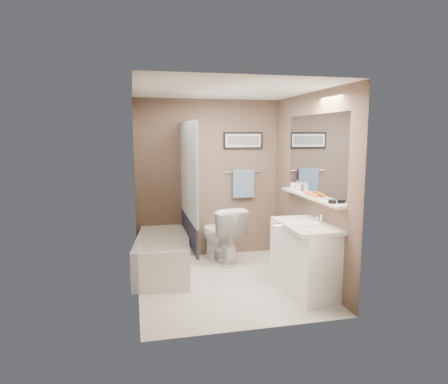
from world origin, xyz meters
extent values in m
plane|color=beige|center=(0.00, 0.00, 0.00)|extent=(2.50, 2.50, 0.00)
cube|color=white|center=(0.00, 0.00, 2.38)|extent=(2.20, 2.50, 0.04)
cube|color=brown|center=(0.00, 1.23, 1.20)|extent=(2.20, 0.04, 2.40)
cube|color=brown|center=(0.00, -1.23, 1.20)|extent=(2.20, 0.04, 2.40)
cube|color=brown|center=(-1.08, 0.00, 1.20)|extent=(0.04, 2.50, 2.40)
cube|color=brown|center=(1.08, 0.00, 1.20)|extent=(0.04, 2.50, 2.40)
cube|color=#C0AF91|center=(-1.09, 0.50, 1.00)|extent=(0.02, 1.55, 2.00)
cylinder|color=silver|center=(-0.40, 0.50, 2.05)|extent=(0.02, 1.55, 0.02)
cube|color=white|center=(-0.40, 0.50, 1.40)|extent=(0.03, 1.45, 1.28)
cube|color=#232743|center=(-0.40, 0.50, 0.58)|extent=(0.03, 1.45, 0.36)
cube|color=silver|center=(1.09, -0.15, 1.62)|extent=(0.02, 1.60, 1.00)
cube|color=silver|center=(1.04, -0.15, 1.10)|extent=(0.12, 1.60, 0.03)
cylinder|color=silver|center=(0.55, 1.22, 1.30)|extent=(0.60, 0.02, 0.02)
cube|color=#84A6C1|center=(0.55, 1.20, 1.12)|extent=(0.34, 0.05, 0.44)
cube|color=black|center=(0.55, 1.23, 1.78)|extent=(0.62, 0.02, 0.26)
cube|color=white|center=(0.55, 1.22, 1.78)|extent=(0.56, 0.00, 0.20)
cube|color=#595959|center=(0.55, 1.22, 1.78)|extent=(0.50, 0.00, 0.13)
cube|color=silver|center=(0.55, -1.24, 1.00)|extent=(0.80, 0.02, 2.00)
cylinder|color=silver|center=(0.22, -1.19, 1.00)|extent=(0.10, 0.02, 0.02)
cube|color=white|center=(-0.75, 0.59, 0.25)|extent=(0.87, 1.57, 0.50)
cube|color=beige|center=(-0.75, 0.59, 0.50)|extent=(0.56, 1.36, 0.02)
imported|color=white|center=(0.12, 0.89, 0.42)|extent=(0.68, 0.92, 0.83)
cube|color=white|center=(0.85, -0.50, 0.40)|extent=(0.61, 0.96, 0.80)
cube|color=beige|center=(0.84, -0.50, 0.82)|extent=(0.54, 0.96, 0.04)
cylinder|color=white|center=(0.83, -0.50, 0.85)|extent=(0.34, 0.34, 0.01)
cylinder|color=white|center=(1.03, -0.50, 0.89)|extent=(0.02, 0.02, 0.10)
sphere|color=white|center=(1.03, -0.40, 0.87)|extent=(0.05, 0.05, 0.05)
cylinder|color=black|center=(1.04, -0.74, 1.14)|extent=(0.09, 0.09, 0.04)
cylinder|color=orange|center=(1.04, -0.23, 1.14)|extent=(0.06, 0.22, 0.04)
cylinder|color=orange|center=(1.04, -0.15, 1.14)|extent=(0.04, 0.22, 0.04)
cube|color=pink|center=(1.04, 0.00, 1.12)|extent=(0.04, 0.16, 0.01)
cylinder|color=white|center=(1.04, 0.38, 1.17)|extent=(0.08, 0.08, 0.10)
imported|color=#999999|center=(1.04, 0.24, 1.19)|extent=(0.07, 0.07, 0.14)
camera|label=1|loc=(-1.12, -4.73, 1.88)|focal=32.00mm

